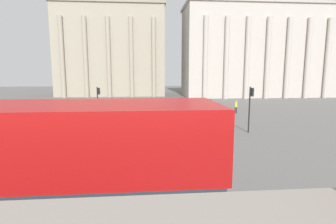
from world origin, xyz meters
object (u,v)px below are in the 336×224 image
Objects in this scene: plaza_building_left at (112,51)px; plaza_building_right at (256,52)px; car_white at (203,120)px; pedestrian_yellow at (236,106)px; traffic_light_mid at (250,103)px; car_silver at (129,119)px; pedestrian_blue at (211,103)px; traffic_light_far at (98,98)px; traffic_light_near at (88,126)px.

plaza_building_left is 0.76× the size of plaza_building_right.
plaza_building_right is at bearing -139.87° from car_white.
traffic_light_mid is at bearing 73.10° from pedestrian_yellow.
car_silver is at bearing -29.41° from car_white.
plaza_building_left is at bearing -24.85° from pedestrian_blue.
plaza_building_right reaches higher than pedestrian_blue.
car_white is at bearing 50.06° from pedestrian_yellow.
plaza_building_right is at bearing -9.78° from plaza_building_left.
plaza_building_left is 6.72× the size of traffic_light_far.
car_silver is 14.60m from pedestrian_yellow.
traffic_light_near reaches higher than pedestrian_yellow.
plaza_building_left is at bearing -91.21° from car_white.
pedestrian_yellow is (2.73, -1.98, -0.13)m from pedestrian_blue.
pedestrian_blue reaches higher than car_white.
car_white is 6.97m from car_silver.
car_white is 2.33× the size of pedestrian_blue.
traffic_light_near reaches higher than car_silver.
car_white is at bearing 107.18° from pedestrian_blue.
plaza_building_left is 48.22m from traffic_light_near.
plaza_building_right is 40.45m from traffic_light_far.
pedestrian_yellow is at bearing -146.37° from car_white.
plaza_building_left is 36.04m from pedestrian_yellow.
pedestrian_blue is 1.12× the size of pedestrian_yellow.
car_silver is at bearing 24.88° from pedestrian_yellow.
traffic_light_near is 0.97× the size of traffic_light_far.
traffic_light_mid reaches higher than pedestrian_yellow.
car_white is at bearing -24.67° from traffic_light_far.
car_silver is (-25.44, -31.04, -8.75)m from plaza_building_right.
plaza_building_right is 38.18m from car_white.
traffic_light_near is (-26.82, -42.02, -7.18)m from plaza_building_right.
traffic_light_far is at bearing 8.28° from pedestrian_yellow.
traffic_light_far is (-13.71, 7.18, -0.20)m from traffic_light_mid.
traffic_light_far is 14.57m from pedestrian_blue.
car_silver is at bearing -80.90° from plaza_building_left.
plaza_building_left reaches higher than car_silver.
car_silver is 13.48m from pedestrian_blue.
traffic_light_mid is at bearing 126.02° from pedestrian_blue.
traffic_light_near is 1.91× the size of pedestrian_blue.
traffic_light_near is 13.83m from traffic_light_mid.
plaza_building_left is 43.80m from traffic_light_mid.
pedestrian_yellow is at bearing 51.55° from traffic_light_near.
plaza_building_left is 33.81m from traffic_light_far.
plaza_building_left is 38.01m from car_silver.
plaza_building_left is at bearing 111.97° from traffic_light_mid.
plaza_building_right is at bearing -89.65° from pedestrian_blue.
plaza_building_left is at bearing -99.87° from car_silver.
plaza_building_right is 7.48× the size of car_white.
pedestrian_yellow reaches higher than car_white.
plaza_building_right is 28.51m from pedestrian_yellow.
traffic_light_near is 23.00m from pedestrian_blue.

